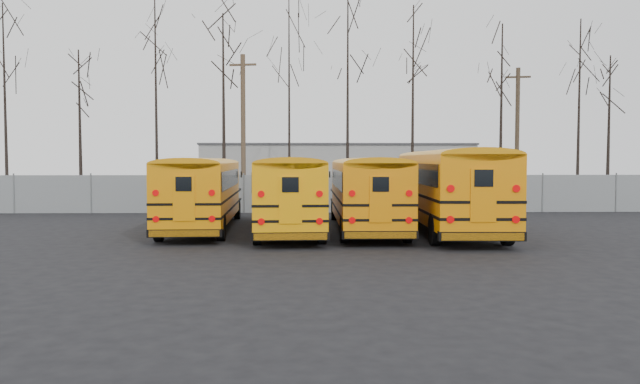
{
  "coord_description": "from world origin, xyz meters",
  "views": [
    {
      "loc": [
        -0.91,
        -21.01,
        2.82
      ],
      "look_at": [
        -0.23,
        2.35,
        1.6
      ],
      "focal_mm": 35.0,
      "sensor_mm": 36.0,
      "label": 1
    }
  ],
  "objects_px": {
    "bus_c": "(367,188)",
    "utility_pole_right": "(517,135)",
    "bus_a": "(202,187)",
    "bus_d": "(448,183)",
    "utility_pole_left": "(243,130)",
    "bus_b": "(287,188)"
  },
  "relations": [
    {
      "from": "utility_pole_left",
      "to": "bus_a",
      "type": "bearing_deg",
      "value": -82.43
    },
    {
      "from": "bus_a",
      "to": "bus_d",
      "type": "xyz_separation_m",
      "value": [
        9.63,
        -0.97,
        0.19
      ]
    },
    {
      "from": "utility_pole_right",
      "to": "bus_d",
      "type": "bearing_deg",
      "value": -108.3
    },
    {
      "from": "utility_pole_left",
      "to": "bus_c",
      "type": "bearing_deg",
      "value": -52.14
    },
    {
      "from": "bus_a",
      "to": "utility_pole_left",
      "type": "bearing_deg",
      "value": 84.73
    },
    {
      "from": "utility_pole_right",
      "to": "utility_pole_left",
      "type": "bearing_deg",
      "value": -162.64
    },
    {
      "from": "bus_c",
      "to": "utility_pole_left",
      "type": "bearing_deg",
      "value": 117.54
    },
    {
      "from": "bus_d",
      "to": "utility_pole_right",
      "type": "distance_m",
      "value": 16.11
    },
    {
      "from": "utility_pole_left",
      "to": "utility_pole_right",
      "type": "height_order",
      "value": "utility_pole_left"
    },
    {
      "from": "bus_a",
      "to": "bus_c",
      "type": "height_order",
      "value": "bus_c"
    },
    {
      "from": "bus_a",
      "to": "bus_c",
      "type": "bearing_deg",
      "value": -7.5
    },
    {
      "from": "bus_d",
      "to": "utility_pole_right",
      "type": "height_order",
      "value": "utility_pole_right"
    },
    {
      "from": "bus_a",
      "to": "bus_d",
      "type": "bearing_deg",
      "value": -7.69
    },
    {
      "from": "bus_b",
      "to": "bus_c",
      "type": "bearing_deg",
      "value": 2.92
    },
    {
      "from": "utility_pole_left",
      "to": "utility_pole_right",
      "type": "relative_size",
      "value": 1.04
    },
    {
      "from": "bus_d",
      "to": "utility_pole_left",
      "type": "xyz_separation_m",
      "value": [
        -9.0,
        11.88,
        2.6
      ]
    },
    {
      "from": "bus_c",
      "to": "utility_pole_left",
      "type": "xyz_separation_m",
      "value": [
        -5.88,
        11.54,
        2.78
      ]
    },
    {
      "from": "bus_c",
      "to": "utility_pole_right",
      "type": "bearing_deg",
      "value": 52.65
    },
    {
      "from": "bus_a",
      "to": "utility_pole_left",
      "type": "height_order",
      "value": "utility_pole_left"
    },
    {
      "from": "utility_pole_left",
      "to": "utility_pole_right",
      "type": "distance_m",
      "value": 16.68
    },
    {
      "from": "bus_a",
      "to": "utility_pole_right",
      "type": "distance_m",
      "value": 21.73
    },
    {
      "from": "bus_b",
      "to": "bus_c",
      "type": "xyz_separation_m",
      "value": [
        3.09,
        0.29,
        -0.0
      ]
    }
  ]
}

